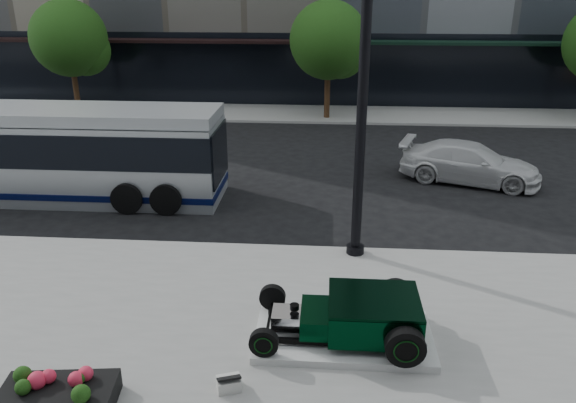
# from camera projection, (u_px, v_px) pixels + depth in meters

# --- Properties ---
(ground) EXTENTS (120.00, 120.00, 0.00)m
(ground) POSITION_uv_depth(u_px,v_px,m) (288.00, 219.00, 16.66)
(ground) COLOR black
(ground) RESTS_ON ground
(sidewalk_far) EXTENTS (70.00, 4.00, 0.12)m
(sidewalk_far) POSITION_uv_depth(u_px,v_px,m) (308.00, 114.00, 29.63)
(sidewalk_far) COLOR gray
(sidewalk_far) RESTS_ON ground
(street_trees) EXTENTS (29.80, 3.80, 5.70)m
(street_trees) POSITION_uv_depth(u_px,v_px,m) (331.00, 43.00, 27.33)
(street_trees) COLOR black
(street_trees) RESTS_ON sidewalk_far
(display_plinth) EXTENTS (3.40, 1.80, 0.15)m
(display_plinth) POSITION_uv_depth(u_px,v_px,m) (343.00, 337.00, 10.82)
(display_plinth) COLOR silver
(display_plinth) RESTS_ON sidewalk_near
(hot_rod) EXTENTS (3.22, 2.00, 0.81)m
(hot_rod) POSITION_uv_depth(u_px,v_px,m) (362.00, 315.00, 10.62)
(hot_rod) COLOR black
(hot_rod) RESTS_ON display_plinth
(info_plaque) EXTENTS (0.48, 0.41, 0.31)m
(info_plaque) POSITION_uv_depth(u_px,v_px,m) (229.00, 383.00, 9.50)
(info_plaque) COLOR silver
(info_plaque) RESTS_ON sidewalk_near
(lamppost) EXTENTS (0.45, 0.45, 8.13)m
(lamppost) POSITION_uv_depth(u_px,v_px,m) (362.00, 107.00, 12.96)
(lamppost) COLOR black
(lamppost) RESTS_ON sidewalk_near
(flower_planter) EXTENTS (1.92, 1.12, 0.59)m
(flower_planter) POSITION_uv_depth(u_px,v_px,m) (58.00, 395.00, 9.09)
(flower_planter) COLOR black
(flower_planter) RESTS_ON sidewalk_near
(transit_bus) EXTENTS (12.12, 2.88, 2.92)m
(transit_bus) POSITION_uv_depth(u_px,v_px,m) (35.00, 152.00, 17.99)
(transit_bus) COLOR #ADB2B6
(transit_bus) RESTS_ON ground
(white_sedan) EXTENTS (5.12, 3.33, 1.38)m
(white_sedan) POSITION_uv_depth(u_px,v_px,m) (470.00, 163.00, 19.54)
(white_sedan) COLOR silver
(white_sedan) RESTS_ON ground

